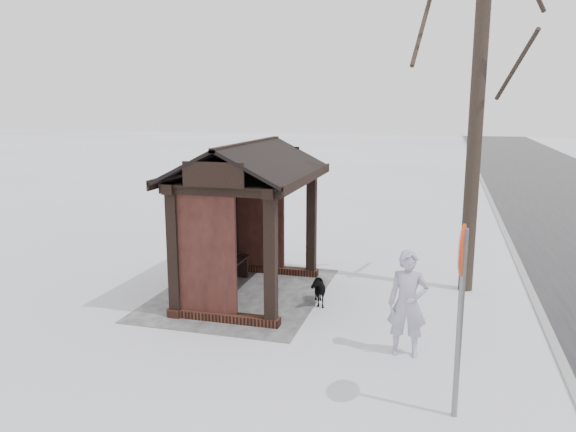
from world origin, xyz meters
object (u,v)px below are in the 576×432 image
at_px(bus_shelter, 242,189).
at_px(dog, 316,288).
at_px(pedestrian, 408,304).
at_px(road_sign, 461,281).

xyz_separation_m(bus_shelter, dog, (0.18, 1.56, -1.85)).
height_order(pedestrian, dog, pedestrian).
relative_size(bus_shelter, road_sign, 1.48).
bearing_deg(bus_shelter, dog, 83.26).
relative_size(pedestrian, road_sign, 0.68).
relative_size(pedestrian, dog, 2.21).
height_order(pedestrian, road_sign, road_sign).
bearing_deg(road_sign, dog, -137.10).
bearing_deg(bus_shelter, road_sign, 48.63).
distance_m(bus_shelter, dog, 2.43).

